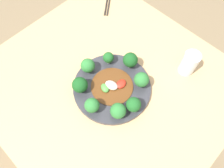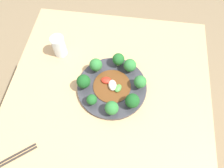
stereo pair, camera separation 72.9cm
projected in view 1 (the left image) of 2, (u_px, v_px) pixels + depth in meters
ground_plane at (110, 133)px, 1.54m from camera, size 8.00×8.00×0.00m
table at (110, 114)px, 1.20m from camera, size 0.92×0.87×0.77m
plate at (112, 87)px, 0.83m from camera, size 0.30×0.30×0.02m
broccoli_southeast at (108, 58)px, 0.85m from camera, size 0.04×0.04×0.05m
broccoli_west at (134, 105)px, 0.75m from camera, size 0.05×0.05×0.07m
broccoli_north at (92, 105)px, 0.75m from camera, size 0.05×0.05×0.07m
broccoli_southwest at (141, 80)px, 0.80m from camera, size 0.06×0.06×0.07m
broccoli_south at (130, 60)px, 0.84m from camera, size 0.06×0.06×0.07m
broccoli_northwest at (118, 111)px, 0.75m from camera, size 0.06×0.06×0.06m
broccoli_east at (88, 66)px, 0.83m from camera, size 0.05×0.05×0.06m
broccoli_northeast at (80, 85)px, 0.79m from camera, size 0.06×0.06×0.07m
stirfry_center at (112, 86)px, 0.82m from camera, size 0.16×0.16×0.02m
drinking_glass at (189, 63)px, 0.83m from camera, size 0.06×0.06×0.10m
chopsticks at (108, 0)px, 1.06m from camera, size 0.14×0.17×0.01m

